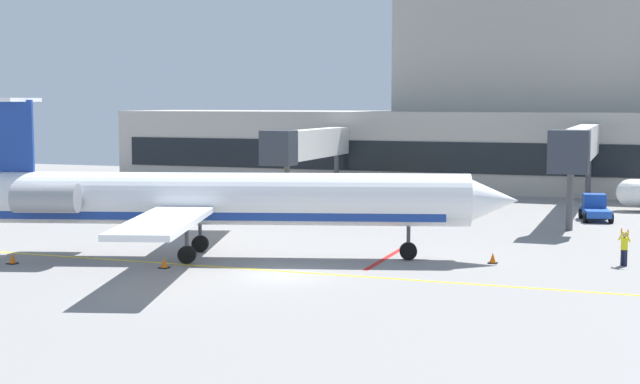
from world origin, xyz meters
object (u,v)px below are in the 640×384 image
object	(u,v)px
belt_loader	(595,208)
marshaller	(624,247)
baggage_tug	(278,208)
pushback_tractor	(288,198)
regional_jet	(208,199)

from	to	relation	value
belt_loader	marshaller	xyz separation A→B (m)	(2.32, -17.68, 0.11)
baggage_tug	marshaller	bearing A→B (deg)	-24.70
belt_loader	marshaller	world-z (taller)	marshaller
pushback_tractor	marshaller	size ratio (longest dim) A/B	2.07
belt_loader	marshaller	distance (m)	17.83
regional_jet	baggage_tug	xyz separation A→B (m)	(-2.40, 15.29, -2.22)
baggage_tug	belt_loader	size ratio (longest dim) A/B	1.01
baggage_tug	regional_jet	bearing A→B (deg)	-81.10
regional_jet	pushback_tractor	xyz separation A→B (m)	(-3.93, 20.95, -2.19)
regional_jet	pushback_tractor	distance (m)	21.43
pushback_tractor	marshaller	bearing A→B (deg)	-33.55
regional_jet	pushback_tractor	size ratio (longest dim) A/B	8.01
pushback_tractor	baggage_tug	bearing A→B (deg)	-74.84
baggage_tug	pushback_tractor	size ratio (longest dim) A/B	0.90
regional_jet	pushback_tractor	world-z (taller)	regional_jet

